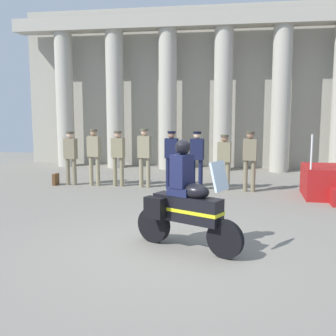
% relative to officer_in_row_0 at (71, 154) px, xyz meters
% --- Properties ---
extents(ground_plane, '(28.00, 28.00, 0.00)m').
position_rel_officer_in_row_0_xyz_m(ground_plane, '(4.12, -5.47, -0.99)').
color(ground_plane, gray).
extents(colonnade_backdrop, '(14.55, 1.55, 6.39)m').
position_rel_officer_in_row_0_xyz_m(colonnade_backdrop, '(3.39, 4.60, 2.36)').
color(colonnade_backdrop, '#A49F91').
rests_on(colonnade_backdrop, ground_plane).
extents(officer_in_row_0, '(0.40, 0.26, 1.68)m').
position_rel_officer_in_row_0_xyz_m(officer_in_row_0, '(0.00, 0.00, 0.00)').
color(officer_in_row_0, '#7A7056').
rests_on(officer_in_row_0, ground_plane).
extents(officer_in_row_1, '(0.40, 0.26, 1.76)m').
position_rel_officer_in_row_0_xyz_m(officer_in_row_1, '(0.77, 0.02, 0.05)').
color(officer_in_row_1, gray).
rests_on(officer_in_row_1, ground_plane).
extents(officer_in_row_2, '(0.40, 0.26, 1.71)m').
position_rel_officer_in_row_0_xyz_m(officer_in_row_2, '(1.53, 0.06, 0.02)').
color(officer_in_row_2, '#847A5B').
rests_on(officer_in_row_2, ground_plane).
extents(officer_in_row_3, '(0.40, 0.26, 1.78)m').
position_rel_officer_in_row_0_xyz_m(officer_in_row_3, '(2.37, 0.04, 0.07)').
color(officer_in_row_3, gray).
rests_on(officer_in_row_3, ground_plane).
extents(officer_in_row_4, '(0.40, 0.26, 1.72)m').
position_rel_officer_in_row_0_xyz_m(officer_in_row_4, '(3.20, 0.03, 0.03)').
color(officer_in_row_4, '#141938').
rests_on(officer_in_row_4, ground_plane).
extents(officer_in_row_5, '(0.40, 0.26, 1.72)m').
position_rel_officer_in_row_0_xyz_m(officer_in_row_5, '(3.97, -0.04, 0.03)').
color(officer_in_row_5, '#141938').
rests_on(officer_in_row_5, ground_plane).
extents(officer_in_row_6, '(0.40, 0.26, 1.63)m').
position_rel_officer_in_row_0_xyz_m(officer_in_row_6, '(4.76, 0.08, -0.03)').
color(officer_in_row_6, '#847A5B').
rests_on(officer_in_row_6, ground_plane).
extents(officer_in_row_7, '(0.40, 0.26, 1.75)m').
position_rel_officer_in_row_0_xyz_m(officer_in_row_7, '(5.50, -0.06, 0.04)').
color(officer_in_row_7, '#7A7056').
rests_on(officer_in_row_7, ground_plane).
extents(motorcycle_with_rider, '(1.94, 1.09, 1.90)m').
position_rel_officer_in_row_0_xyz_m(motorcycle_with_rider, '(4.38, -5.35, -0.19)').
color(motorcycle_with_rider, black).
rests_on(motorcycle_with_rider, ground_plane).
extents(briefcase_on_ground, '(0.10, 0.32, 0.36)m').
position_rel_officer_in_row_0_xyz_m(briefcase_on_ground, '(-0.48, -0.10, -0.81)').
color(briefcase_on_ground, brown).
rests_on(briefcase_on_ground, ground_plane).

